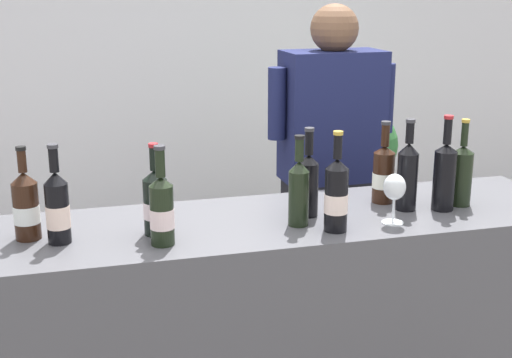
{
  "coord_description": "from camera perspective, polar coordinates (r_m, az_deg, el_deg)",
  "views": [
    {
      "loc": [
        -0.71,
        -2.24,
        1.8
      ],
      "look_at": [
        -0.11,
        0.0,
        1.15
      ],
      "focal_mm": 48.88,
      "sensor_mm": 36.0,
      "label": 1
    }
  ],
  "objects": [
    {
      "name": "wine_bottle_7",
      "position": [
        2.33,
        6.58,
        -1.29
      ],
      "size": [
        0.08,
        0.08,
        0.34
      ],
      "color": "black",
      "rests_on": "counter"
    },
    {
      "name": "wine_bottle_1",
      "position": [
        2.62,
        15.17,
        0.35
      ],
      "size": [
        0.08,
        0.08,
        0.35
      ],
      "color": "black",
      "rests_on": "counter"
    },
    {
      "name": "wall_back",
      "position": [
        4.91,
        -6.85,
        10.84
      ],
      "size": [
        8.0,
        0.1,
        2.8
      ],
      "primitive_type": "cube",
      "color": "white",
      "rests_on": "ground_plane"
    },
    {
      "name": "wine_bottle_6",
      "position": [
        2.7,
        16.47,
        0.42
      ],
      "size": [
        0.08,
        0.08,
        0.33
      ],
      "color": "black",
      "rests_on": "counter"
    },
    {
      "name": "wine_bottle_10",
      "position": [
        2.59,
        12.29,
        0.39
      ],
      "size": [
        0.08,
        0.08,
        0.34
      ],
      "color": "black",
      "rests_on": "counter"
    },
    {
      "name": "wine_glass",
      "position": [
        2.43,
        11.27,
        -0.81
      ],
      "size": [
        0.08,
        0.08,
        0.18
      ],
      "color": "silver",
      "rests_on": "counter"
    },
    {
      "name": "wine_bottle_0",
      "position": [
        2.31,
        -8.23,
        -1.88
      ],
      "size": [
        0.08,
        0.08,
        0.31
      ],
      "color": "black",
      "rests_on": "counter"
    },
    {
      "name": "wine_bottle_3",
      "position": [
        2.21,
        -7.72,
        -2.51
      ],
      "size": [
        0.08,
        0.08,
        0.32
      ],
      "color": "black",
      "rests_on": "counter"
    },
    {
      "name": "counter",
      "position": [
        2.69,
        2.25,
        -13.33
      ],
      "size": [
        2.15,
        0.58,
        1.0
      ],
      "primitive_type": "cube",
      "color": "#4C4C51",
      "rests_on": "ground_plane"
    },
    {
      "name": "wine_bottle_5",
      "position": [
        2.36,
        -18.31,
        -2.1
      ],
      "size": [
        0.08,
        0.08,
        0.31
      ],
      "color": "black",
      "rests_on": "counter"
    },
    {
      "name": "wine_bottle_8",
      "position": [
        2.37,
        3.52,
        -0.92
      ],
      "size": [
        0.07,
        0.07,
        0.32
      ],
      "color": "black",
      "rests_on": "counter"
    },
    {
      "name": "person_server",
      "position": [
        3.27,
        6.03,
        -1.55
      ],
      "size": [
        0.6,
        0.25,
        1.72
      ],
      "color": "black",
      "rests_on": "ground_plane"
    },
    {
      "name": "wine_bottle_2",
      "position": [
        2.67,
        10.39,
        0.44
      ],
      "size": [
        0.08,
        0.08,
        0.31
      ],
      "color": "black",
      "rests_on": "counter"
    },
    {
      "name": "wine_bottle_9",
      "position": [
        2.48,
        4.28,
        -0.25
      ],
      "size": [
        0.07,
        0.07,
        0.32
      ],
      "color": "black",
      "rests_on": "counter"
    },
    {
      "name": "wine_bottle_4",
      "position": [
        2.3,
        -15.94,
        -2.26
      ],
      "size": [
        0.08,
        0.08,
        0.32
      ],
      "color": "black",
      "rests_on": "counter"
    },
    {
      "name": "potted_shrub",
      "position": [
        3.86,
        7.17,
        0.64
      ],
      "size": [
        0.61,
        0.57,
        1.22
      ],
      "color": "brown",
      "rests_on": "ground_plane"
    }
  ]
}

